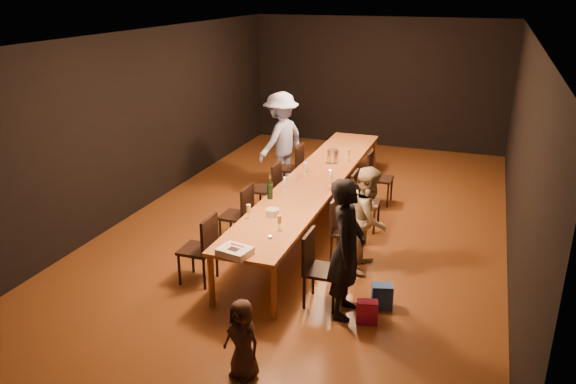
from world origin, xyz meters
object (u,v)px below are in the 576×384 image
(chair_right_1, at_px, (347,231))
(woman_birthday, at_px, (347,249))
(chair_right_0, at_px, (323,270))
(chair_right_2, at_px, (366,201))
(child, at_px, (242,339))
(chair_left_0, at_px, (197,249))
(chair_left_3, at_px, (290,168))
(chair_left_1, at_px, (236,215))
(table, at_px, (315,181))
(chair_right_3, at_px, (380,178))
(plate_stack, at_px, (273,213))
(birthday_cake, at_px, (235,251))
(champagne_bottle, at_px, (270,187))
(ice_bucket, at_px, (333,156))
(man_blue, at_px, (281,139))
(woman_tan, at_px, (369,219))

(chair_right_1, height_order, woman_birthday, woman_birthday)
(chair_right_0, relative_size, chair_right_2, 1.00)
(chair_right_1, relative_size, child, 1.10)
(chair_left_0, relative_size, chair_left_3, 1.00)
(chair_left_1, distance_m, child, 3.06)
(table, xyz_separation_m, chair_left_0, (-0.85, -2.40, -0.24))
(table, xyz_separation_m, chair_right_3, (0.85, 1.20, -0.24))
(chair_right_0, distance_m, plate_stack, 1.22)
(chair_right_0, distance_m, birthday_cake, 1.10)
(chair_right_2, distance_m, plate_stack, 1.95)
(chair_right_0, height_order, plate_stack, chair_right_0)
(champagne_bottle, bearing_deg, chair_left_3, 102.38)
(chair_right_2, relative_size, woman_birthday, 0.55)
(chair_right_1, bearing_deg, chair_right_3, 180.00)
(chair_right_2, bearing_deg, plate_stack, -28.85)
(child, relative_size, birthday_cake, 2.05)
(champagne_bottle, height_order, ice_bucket, champagne_bottle)
(woman_birthday, xyz_separation_m, child, (-0.67, -1.45, -0.42))
(chair_right_3, height_order, ice_bucket, ice_bucket)
(man_blue, xyz_separation_m, plate_stack, (1.07, -3.22, -0.10))
(woman_tan, bearing_deg, chair_left_3, 41.24)
(chair_right_0, height_order, chair_right_1, same)
(ice_bucket, bearing_deg, woman_tan, -63.46)
(champagne_bottle, bearing_deg, man_blue, 106.98)
(champagne_bottle, bearing_deg, chair_right_1, -5.56)
(table, bearing_deg, chair_right_0, -70.50)
(chair_right_2, relative_size, chair_right_3, 1.00)
(chair_left_1, relative_size, plate_stack, 5.20)
(woman_birthday, relative_size, man_blue, 0.94)
(chair_right_0, distance_m, chair_right_3, 3.60)
(plate_stack, bearing_deg, chair_left_0, -137.16)
(chair_right_1, bearing_deg, ice_bucket, -159.30)
(table, distance_m, plate_stack, 1.69)
(table, relative_size, woman_birthday, 3.55)
(chair_right_1, xyz_separation_m, ice_bucket, (-0.82, 2.16, 0.39))
(woman_birthday, bearing_deg, child, 153.53)
(woman_birthday, height_order, child, woman_birthday)
(chair_right_2, bearing_deg, woman_birthday, 6.83)
(chair_right_2, bearing_deg, chair_left_3, -125.22)
(man_blue, bearing_deg, child, 34.78)
(woman_tan, height_order, child, woman_tan)
(child, bearing_deg, chair_right_1, 100.58)
(birthday_cake, relative_size, plate_stack, 2.31)
(chair_left_3, bearing_deg, chair_right_0, -154.72)
(chair_left_3, bearing_deg, plate_stack, -165.00)
(chair_left_0, xyz_separation_m, plate_stack, (0.77, 0.72, 0.34))
(man_blue, distance_m, ice_bucket, 1.32)
(woman_birthday, distance_m, champagne_bottle, 2.07)
(child, relative_size, champagne_bottle, 2.41)
(table, bearing_deg, birthday_cake, -91.44)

